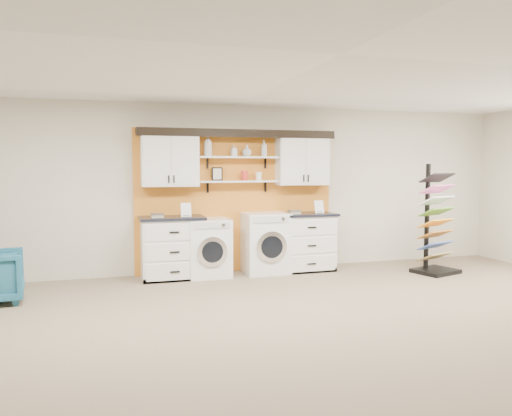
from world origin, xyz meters
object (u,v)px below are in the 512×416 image
object	(u,v)px
washer	(208,248)
base_cabinet_left	(172,248)
sample_rack	(435,239)
dryer	(265,243)
base_cabinet_right	(305,242)

from	to	relation	value
washer	base_cabinet_left	bearing A→B (deg)	179.67
sample_rack	dryer	bearing A→B (deg)	146.42
washer	sample_rack	world-z (taller)	sample_rack
base_cabinet_right	dryer	size ratio (longest dim) A/B	1.00
washer	dryer	distance (m)	0.97
base_cabinet_right	washer	size ratio (longest dim) A/B	1.07
base_cabinet_left	dryer	bearing A→B (deg)	-0.12
base_cabinet_right	sample_rack	distance (m)	2.16
base_cabinet_right	dryer	world-z (taller)	dryer
washer	dryer	size ratio (longest dim) A/B	0.93
base_cabinet_left	base_cabinet_right	xyz separation A→B (m)	(2.26, 0.00, -0.00)
base_cabinet_left	dryer	distance (m)	1.55
washer	dryer	bearing A→B (deg)	0.00
base_cabinet_left	sample_rack	xyz separation A→B (m)	(4.26, -0.82, 0.07)
washer	sample_rack	bearing A→B (deg)	-12.46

